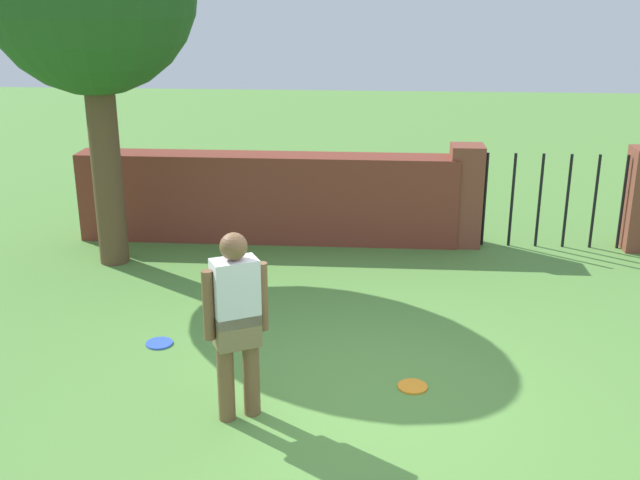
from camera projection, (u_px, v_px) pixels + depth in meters
ground_plane at (371, 402)px, 6.57m from camera, size 40.00×40.00×0.00m
brick_wall at (267, 198)px, 10.52m from camera, size 5.24×0.50×1.23m
person at (236, 318)px, 6.07m from camera, size 0.49×0.36×1.62m
fence_gate at (554, 198)px, 10.22m from camera, size 2.81×0.44×1.40m
frisbee_blue at (159, 343)px, 7.62m from camera, size 0.27×0.27×0.02m
frisbee_orange at (412, 386)px, 6.80m from camera, size 0.27×0.27×0.02m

